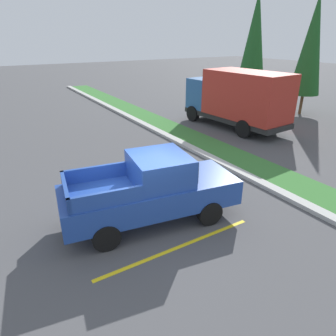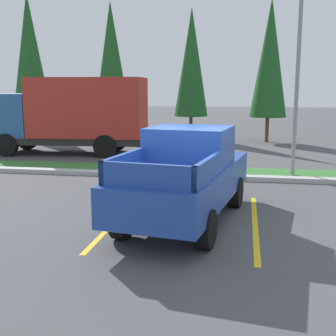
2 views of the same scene
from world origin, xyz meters
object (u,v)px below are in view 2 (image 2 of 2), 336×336
Objects in this scene: street_light at (299,60)px; cypress_tree_left_inner at (111,58)px; cargo_truck_distant at (74,113)px; pickup_truck_main at (186,175)px; cypress_tree_center at (191,62)px; cypress_tree_right_inner at (270,58)px; cypress_tree_leftmost at (29,53)px.

street_light is 14.05m from cypress_tree_left_inner.
cypress_tree_left_inner is at bearing 92.03° from cargo_truck_distant.
pickup_truck_main is 11.24m from cargo_truck_distant.
cypress_tree_left_inner is at bearing -177.91° from cypress_tree_center.
pickup_truck_main is 0.71× the size of cypress_tree_right_inner.
pickup_truck_main is at bearing -67.49° from cypress_tree_left_inner.
cypress_tree_center is at bearing 1.99° from cypress_tree_leftmost.
cypress_tree_left_inner is at bearing 176.51° from cypress_tree_right_inner.
street_light is 17.72m from cypress_tree_leftmost.
street_light is 9.86m from cypress_tree_right_inner.
cargo_truck_distant is at bearing 157.34° from street_light.
cypress_tree_left_inner reaches higher than pickup_truck_main.
cypress_tree_right_inner is (4.32, -0.72, 0.14)m from cypress_tree_center.
cargo_truck_distant is 10.94m from cypress_tree_right_inner.
cargo_truck_distant is 10.17m from street_light.
cargo_truck_distant is 0.88× the size of cypress_tree_left_inner.
cypress_tree_left_inner is at bearing 132.26° from street_light.
cypress_tree_leftmost is at bearing 144.72° from street_light.
street_light is 11.58m from cypress_tree_center.
cypress_tree_leftmost is (-11.55, 15.64, 3.96)m from pickup_truck_main.
street_light is at bearing -65.75° from cypress_tree_center.
pickup_truck_main is 0.74× the size of cypress_tree_center.
street_light is 0.86× the size of cypress_tree_right_inner.
cypress_tree_leftmost is at bearing -178.01° from cypress_tree_center.
cargo_truck_distant is at bearing -87.97° from cypress_tree_left_inner.
street_light is at bearing -22.66° from cargo_truck_distant.
cypress_tree_left_inner reaches higher than cypress_tree_center.
street_light reaches higher than pickup_truck_main.
street_light is at bearing -35.28° from cypress_tree_leftmost.
cypress_tree_leftmost reaches higher than cypress_tree_left_inner.
street_light is (2.88, 5.42, 2.80)m from pickup_truck_main.
cypress_tree_left_inner reaches higher than cargo_truck_distant.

